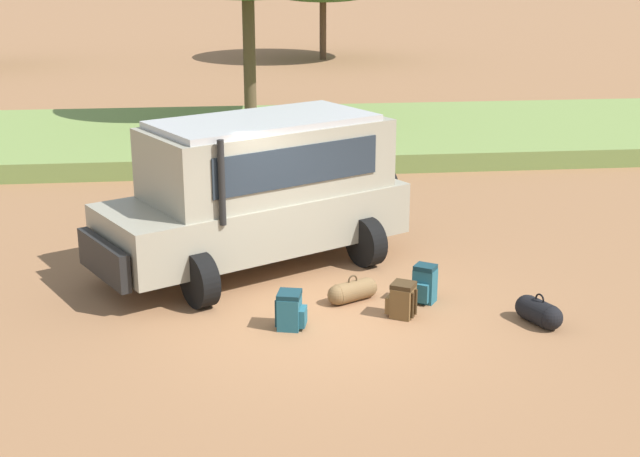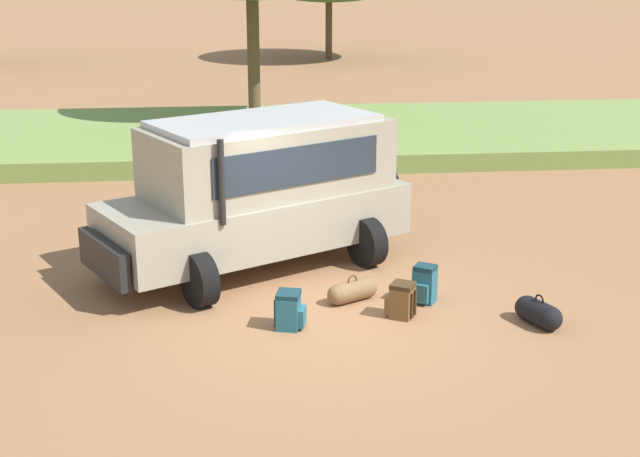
{
  "view_description": "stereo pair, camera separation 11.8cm",
  "coord_description": "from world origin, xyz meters",
  "px_view_note": "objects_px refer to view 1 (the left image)",
  "views": [
    {
      "loc": [
        -1.39,
        -11.5,
        5.02
      ],
      "look_at": [
        -0.02,
        1.03,
        1.0
      ],
      "focal_mm": 50.0,
      "sensor_mm": 36.0,
      "label": 1
    },
    {
      "loc": [
        -1.28,
        -11.51,
        5.02
      ],
      "look_at": [
        -0.02,
        1.03,
        1.0
      ],
      "focal_mm": 50.0,
      "sensor_mm": 36.0,
      "label": 2
    }
  ],
  "objects_px": {
    "duffel_bag_low_black_case": "(539,312)",
    "backpack_near_rear_wheel": "(290,310)",
    "duffel_bag_soft_canvas": "(353,291)",
    "safari_vehicle": "(260,189)",
    "backpack_beside_front_wheel": "(402,300)",
    "backpack_cluster_center": "(424,284)"
  },
  "relations": [
    {
      "from": "duffel_bag_low_black_case",
      "to": "backpack_near_rear_wheel",
      "type": "bearing_deg",
      "value": 175.89
    },
    {
      "from": "duffel_bag_low_black_case",
      "to": "duffel_bag_soft_canvas",
      "type": "distance_m",
      "value": 2.68
    },
    {
      "from": "duffel_bag_low_black_case",
      "to": "duffel_bag_soft_canvas",
      "type": "xyz_separation_m",
      "value": [
        -2.44,
        1.11,
        -0.02
      ]
    },
    {
      "from": "backpack_near_rear_wheel",
      "to": "duffel_bag_low_black_case",
      "type": "bearing_deg",
      "value": -4.11
    },
    {
      "from": "safari_vehicle",
      "to": "backpack_beside_front_wheel",
      "type": "bearing_deg",
      "value": -51.12
    },
    {
      "from": "safari_vehicle",
      "to": "backpack_beside_front_wheel",
      "type": "xyz_separation_m",
      "value": [
        1.88,
        -2.33,
        -1.05
      ]
    },
    {
      "from": "duffel_bag_soft_canvas",
      "to": "backpack_beside_front_wheel",
      "type": "bearing_deg",
      "value": -46.61
    },
    {
      "from": "backpack_beside_front_wheel",
      "to": "backpack_near_rear_wheel",
      "type": "height_order",
      "value": "backpack_near_rear_wheel"
    },
    {
      "from": "backpack_beside_front_wheel",
      "to": "duffel_bag_soft_canvas",
      "type": "bearing_deg",
      "value": 133.39
    },
    {
      "from": "backpack_near_rear_wheel",
      "to": "duffel_bag_low_black_case",
      "type": "distance_m",
      "value": 3.44
    },
    {
      "from": "backpack_near_rear_wheel",
      "to": "backpack_beside_front_wheel",
      "type": "bearing_deg",
      "value": 7.65
    },
    {
      "from": "safari_vehicle",
      "to": "backpack_beside_front_wheel",
      "type": "relative_size",
      "value": 10.52
    },
    {
      "from": "duffel_bag_soft_canvas",
      "to": "backpack_cluster_center",
      "type": "bearing_deg",
      "value": -8.39
    },
    {
      "from": "safari_vehicle",
      "to": "backpack_beside_front_wheel",
      "type": "height_order",
      "value": "safari_vehicle"
    },
    {
      "from": "backpack_near_rear_wheel",
      "to": "duffel_bag_low_black_case",
      "type": "xyz_separation_m",
      "value": [
        3.43,
        -0.25,
        -0.08
      ]
    },
    {
      "from": "backpack_near_rear_wheel",
      "to": "duffel_bag_soft_canvas",
      "type": "relative_size",
      "value": 0.67
    },
    {
      "from": "backpack_cluster_center",
      "to": "duffel_bag_low_black_case",
      "type": "relative_size",
      "value": 0.76
    },
    {
      "from": "backpack_beside_front_wheel",
      "to": "backpack_cluster_center",
      "type": "distance_m",
      "value": 0.66
    },
    {
      "from": "safari_vehicle",
      "to": "duffel_bag_soft_canvas",
      "type": "bearing_deg",
      "value": -53.02
    },
    {
      "from": "safari_vehicle",
      "to": "duffel_bag_soft_canvas",
      "type": "relative_size",
      "value": 6.84
    },
    {
      "from": "backpack_cluster_center",
      "to": "duffel_bag_soft_canvas",
      "type": "relative_size",
      "value": 0.73
    },
    {
      "from": "backpack_beside_front_wheel",
      "to": "duffel_bag_low_black_case",
      "type": "distance_m",
      "value": 1.89
    }
  ]
}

